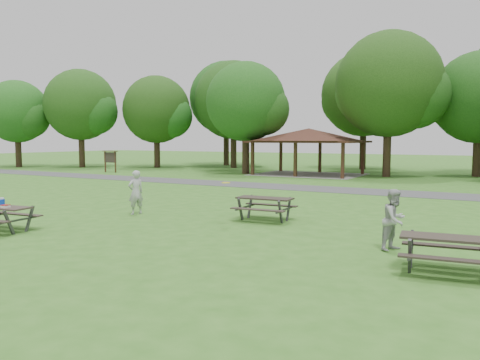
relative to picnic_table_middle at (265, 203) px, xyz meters
name	(u,v)px	position (x,y,z in m)	size (l,w,h in m)	color
ground	(153,227)	(-2.58, -2.99, -0.63)	(160.00, 160.00, 0.00)	#336B1E
asphalt_path	(309,188)	(-2.58, 11.01, -0.62)	(120.00, 3.20, 0.02)	#424245
pavilion	(309,137)	(-6.58, 21.01, 2.43)	(8.60, 7.01, 3.76)	#332112
notice_board	(110,157)	(-22.58, 15.01, 0.68)	(1.60, 0.30, 1.88)	#3D2116
tree_row_a	(81,107)	(-30.49, 19.04, 5.53)	(7.56, 7.20, 9.97)	#311F15
tree_row_b	(157,112)	(-23.50, 22.54, 5.04)	(7.14, 6.80, 9.28)	black
tree_row_c	(234,103)	(-16.49, 26.04, 5.91)	(8.19, 7.80, 10.67)	#2F2115
tree_row_d	(247,104)	(-11.50, 19.54, 5.14)	(6.93, 6.60, 9.27)	black
tree_row_e	(390,88)	(-0.48, 22.04, 6.15)	(8.40, 8.00, 11.02)	black
tree_deep_a	(227,100)	(-19.48, 29.54, 6.50)	(8.40, 8.00, 11.38)	#312015
tree_deep_b	(365,97)	(-4.48, 30.04, 6.26)	(8.40, 8.00, 11.13)	black
tree_flank_left	(18,113)	(-36.50, 16.04, 4.90)	(6.72, 6.40, 8.93)	black
picnic_table_middle	(265,203)	(0.00, 0.00, 0.00)	(2.07, 1.70, 0.85)	#2A241E
picnic_table_far	(448,246)	(6.38, -3.98, -0.01)	(2.09, 1.76, 0.83)	#2B251F
frisbee_in_flight	(226,183)	(-0.56, -1.71, 0.84)	(0.38, 0.38, 0.02)	yellow
frisbee_thrower	(136,192)	(-4.92, -1.22, 0.22)	(0.62, 0.41, 1.69)	#AFAEB1
frisbee_catcher	(395,220)	(4.94, -2.33, 0.17)	(0.78, 0.61, 1.60)	#A5A5A8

